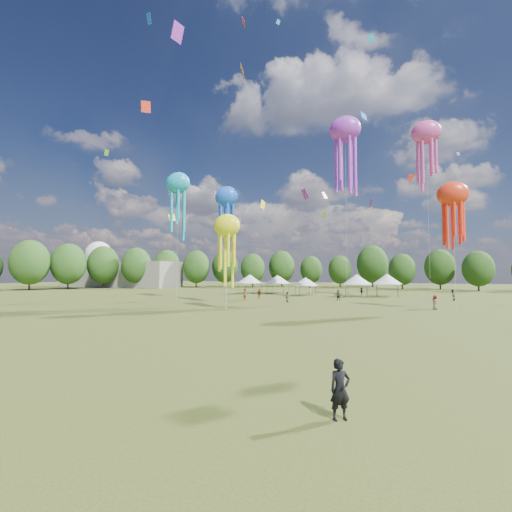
% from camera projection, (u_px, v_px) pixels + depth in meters
% --- Properties ---
extents(ground, '(300.00, 300.00, 0.00)m').
position_uv_depth(ground, '(182.00, 365.00, 15.98)').
color(ground, '#384416').
rests_on(ground, ground).
extents(observer_main, '(0.78, 0.73, 1.80)m').
position_uv_depth(observer_main, '(340.00, 389.00, 10.06)').
color(observer_main, black).
rests_on(observer_main, ground).
extents(spectator_near, '(0.95, 0.92, 1.54)m').
position_uv_depth(spectator_near, '(287.00, 297.00, 51.20)').
color(spectator_near, gray).
rests_on(spectator_near, ground).
extents(spectators_far, '(32.20, 27.11, 1.90)m').
position_uv_depth(spectators_far, '(348.00, 294.00, 56.70)').
color(spectators_far, gray).
rests_on(spectators_far, ground).
extents(festival_tents, '(33.26, 10.62, 4.33)m').
position_uv_depth(festival_tents, '(312.00, 279.00, 68.30)').
color(festival_tents, '#47474C').
rests_on(festival_tents, ground).
extents(show_kites, '(44.64, 29.34, 30.79)m').
position_uv_depth(show_kites, '(320.00, 172.00, 53.00)').
color(show_kites, '#1C60FE').
rests_on(show_kites, ground).
extents(small_kites, '(77.21, 63.58, 44.27)m').
position_uv_depth(small_kites, '(327.00, 121.00, 55.54)').
color(small_kites, '#1C60FE').
rests_on(small_kites, ground).
extents(treeline, '(201.57, 95.24, 13.43)m').
position_uv_depth(treeline, '(325.00, 264.00, 75.86)').
color(treeline, '#38281C').
rests_on(treeline, ground).
extents(hangar, '(40.00, 12.00, 8.00)m').
position_uv_depth(hangar, '(121.00, 275.00, 109.36)').
color(hangar, gray).
rests_on(hangar, ground).
extents(radome, '(9.00, 9.00, 16.00)m').
position_uv_depth(radome, '(99.00, 258.00, 121.07)').
color(radome, white).
rests_on(radome, ground).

